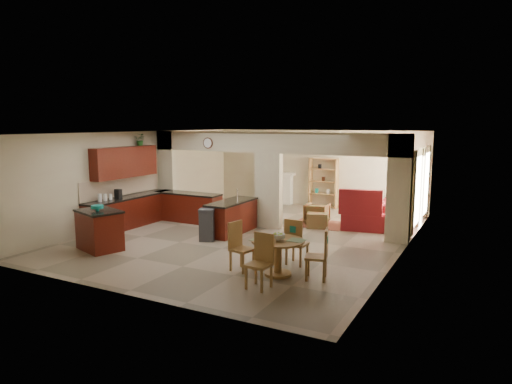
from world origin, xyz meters
The scene contains 39 objects.
floor centered at (0.00, 0.00, 0.00)m, with size 10.00×10.00×0.00m, color gray.
ceiling centered at (0.00, 0.00, 2.80)m, with size 10.00×10.00×0.00m, color white.
wall_back centered at (0.00, 5.00, 1.40)m, with size 8.00×8.00×0.00m, color beige.
wall_front centered at (0.00, -5.00, 1.40)m, with size 8.00×8.00×0.00m, color beige.
wall_left centered at (-4.00, 0.00, 1.40)m, with size 10.00×10.00×0.00m, color beige.
wall_right centered at (4.00, 0.00, 1.40)m, with size 10.00×10.00×0.00m, color beige.
partition_left_pier centered at (-3.70, 1.00, 1.40)m, with size 0.60×0.25×2.80m, color beige.
partition_center_pier centered at (0.00, 1.00, 1.10)m, with size 0.80×0.25×2.20m, color beige.
partition_right_pier centered at (3.70, 1.00, 1.40)m, with size 0.60×0.25×2.80m, color beige.
partition_header centered at (0.00, 1.00, 2.50)m, with size 8.00×0.25×0.60m, color beige.
kitchen_counter centered at (-3.26, -0.25, 0.46)m, with size 2.52×3.29×1.48m.
upper_cabinets centered at (-3.82, -0.80, 1.92)m, with size 0.35×2.40×0.90m, color #3B0D06.
peninsula centered at (-0.60, -0.11, 0.46)m, with size 0.70×1.85×0.91m.
wall_clock centered at (-2.00, 0.85, 2.45)m, with size 0.34×0.34×0.03m, color #4B2919.
rug centered at (1.20, 2.10, 0.01)m, with size 1.60×1.30×0.01m, color #984637.
fireplace centered at (-1.60, 4.83, 0.61)m, with size 1.60×0.35×1.20m.
shelving_unit centered at (0.35, 4.82, 0.90)m, with size 1.00×0.32×1.80m, color #9A6435.
window_a centered at (3.97, 2.30, 1.20)m, with size 0.02×0.90×1.90m, color white.
window_b centered at (3.97, 4.00, 1.20)m, with size 0.02×0.90×1.90m, color white.
glazed_door centered at (3.97, 3.15, 1.05)m, with size 0.02×0.70×2.10m, color white.
drape_a_left centered at (3.93, 1.70, 1.20)m, with size 0.10×0.28×2.30m, color #3A1D17.
drape_a_right centered at (3.93, 2.90, 1.20)m, with size 0.10×0.28×2.30m, color #3A1D17.
drape_b_left centered at (3.93, 3.40, 1.20)m, with size 0.10×0.28×2.30m, color #3A1D17.
drape_b_right centered at (3.93, 4.60, 1.20)m, with size 0.10×0.28×2.30m, color #3A1D17.
ceiling_fan centered at (1.50, 3.00, 2.56)m, with size 1.00×1.00×0.10m, color white.
kitchen_island centered at (-2.59, -3.05, 0.49)m, with size 1.32×1.12×0.98m.
teal_bowl centered at (-2.55, -3.12, 1.04)m, with size 0.29×0.29×0.14m, color #13887C.
trash_can centered at (-0.74, -1.15, 0.39)m, with size 0.37×0.31×0.78m, color #313133.
dining_table centered at (2.05, -2.76, 0.49)m, with size 1.07×1.07×0.73m.
fruit_bowl centered at (2.07, -2.80, 0.81)m, with size 0.29×0.29×0.15m, color #89BC28.
sofa centered at (3.30, 3.10, 0.36)m, with size 0.98×2.50×0.73m, color maroon.
chaise centered at (2.53, 2.13, 0.24)m, with size 1.20×0.98×0.48m, color maroon.
armchair centered at (1.10, 2.14, 0.31)m, with size 0.67×0.69×0.63m, color maroon.
ottoman centered at (1.28, 1.68, 0.22)m, with size 0.60×0.60×0.44m, color maroon.
plant centered at (-3.82, -0.10, 2.55)m, with size 0.33×0.29×0.37m, color #134512.
chair_north centered at (2.11, -1.99, 0.55)m, with size 0.45×0.45×1.02m.
chair_east centered at (2.91, -2.62, 0.55)m, with size 0.51×0.51×1.02m.
chair_south centered at (2.06, -3.52, 0.55)m, with size 0.45×0.45×1.02m.
chair_west centered at (1.18, -2.82, 0.55)m, with size 0.49×0.49×1.02m.
Camera 1 is at (5.79, -10.85, 3.06)m, focal length 32.00 mm.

